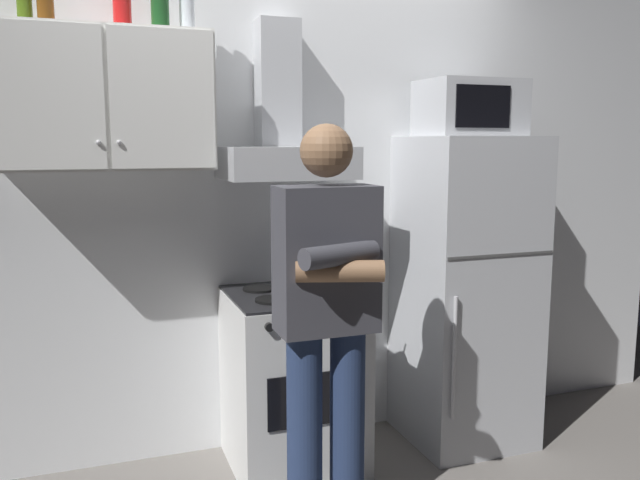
{
  "coord_description": "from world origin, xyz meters",
  "views": [
    {
      "loc": [
        -0.95,
        -2.65,
        1.57
      ],
      "look_at": [
        0.0,
        0.0,
        1.15
      ],
      "focal_mm": 36.83,
      "sensor_mm": 36.0,
      "label": 1
    }
  ],
  "objects_px": {
    "refrigerator": "(465,291)",
    "microwave": "(469,108)",
    "stove_oven": "(293,380)",
    "range_hood": "(283,137)",
    "cooking_pot": "(327,284)",
    "bottle_vodka_clear": "(187,0)",
    "upper_cabinet": "(105,100)",
    "person_standing": "(327,318)"
  },
  "relations": [
    {
      "from": "stove_oven",
      "to": "cooking_pot",
      "type": "height_order",
      "value": "cooking_pot"
    },
    {
      "from": "upper_cabinet",
      "to": "range_hood",
      "type": "relative_size",
      "value": 1.2
    },
    {
      "from": "microwave",
      "to": "cooking_pot",
      "type": "distance_m",
      "value": 1.17
    },
    {
      "from": "cooking_pot",
      "to": "bottle_vodka_clear",
      "type": "distance_m",
      "value": 1.41
    },
    {
      "from": "refrigerator",
      "to": "bottle_vodka_clear",
      "type": "bearing_deg",
      "value": 174.9
    },
    {
      "from": "cooking_pot",
      "to": "refrigerator",
      "type": "bearing_deg",
      "value": 8.32
    },
    {
      "from": "person_standing",
      "to": "microwave",
      "type": "bearing_deg",
      "value": 32.0
    },
    {
      "from": "refrigerator",
      "to": "microwave",
      "type": "height_order",
      "value": "microwave"
    },
    {
      "from": "upper_cabinet",
      "to": "person_standing",
      "type": "relative_size",
      "value": 0.55
    },
    {
      "from": "bottle_vodka_clear",
      "to": "microwave",
      "type": "bearing_deg",
      "value": -4.35
    },
    {
      "from": "person_standing",
      "to": "cooking_pot",
      "type": "height_order",
      "value": "person_standing"
    },
    {
      "from": "person_standing",
      "to": "bottle_vodka_clear",
      "type": "relative_size",
      "value": 5.66
    },
    {
      "from": "person_standing",
      "to": "bottle_vodka_clear",
      "type": "height_order",
      "value": "bottle_vodka_clear"
    },
    {
      "from": "cooking_pot",
      "to": "bottle_vodka_clear",
      "type": "relative_size",
      "value": 1.1
    },
    {
      "from": "refrigerator",
      "to": "microwave",
      "type": "distance_m",
      "value": 0.94
    },
    {
      "from": "upper_cabinet",
      "to": "range_hood",
      "type": "bearing_deg",
      "value": 0.09
    },
    {
      "from": "upper_cabinet",
      "to": "bottle_vodka_clear",
      "type": "xyz_separation_m",
      "value": [
        0.36,
        -0.0,
        0.44
      ]
    },
    {
      "from": "upper_cabinet",
      "to": "person_standing",
      "type": "xyz_separation_m",
      "value": [
        0.75,
        -0.73,
        -0.85
      ]
    },
    {
      "from": "person_standing",
      "to": "cooking_pot",
      "type": "bearing_deg",
      "value": 69.7
    },
    {
      "from": "range_hood",
      "to": "bottle_vodka_clear",
      "type": "distance_m",
      "value": 0.74
    },
    {
      "from": "upper_cabinet",
      "to": "refrigerator",
      "type": "distance_m",
      "value": 2.0
    },
    {
      "from": "range_hood",
      "to": "cooking_pot",
      "type": "distance_m",
      "value": 0.73
    },
    {
      "from": "upper_cabinet",
      "to": "bottle_vodka_clear",
      "type": "distance_m",
      "value": 0.57
    },
    {
      "from": "upper_cabinet",
      "to": "stove_oven",
      "type": "distance_m",
      "value": 1.55
    },
    {
      "from": "upper_cabinet",
      "to": "range_hood",
      "type": "distance_m",
      "value": 0.81
    },
    {
      "from": "stove_oven",
      "to": "range_hood",
      "type": "distance_m",
      "value": 1.17
    },
    {
      "from": "refrigerator",
      "to": "microwave",
      "type": "xyz_separation_m",
      "value": [
        -0.0,
        0.02,
        0.94
      ]
    },
    {
      "from": "stove_oven",
      "to": "refrigerator",
      "type": "relative_size",
      "value": 0.55
    },
    {
      "from": "stove_oven",
      "to": "cooking_pot",
      "type": "bearing_deg",
      "value": -42.49
    },
    {
      "from": "upper_cabinet",
      "to": "microwave",
      "type": "xyz_separation_m",
      "value": [
        1.75,
        -0.11,
        -0.01
      ]
    },
    {
      "from": "microwave",
      "to": "bottle_vodka_clear",
      "type": "distance_m",
      "value": 1.46
    },
    {
      "from": "stove_oven",
      "to": "microwave",
      "type": "distance_m",
      "value": 1.62
    },
    {
      "from": "upper_cabinet",
      "to": "cooking_pot",
      "type": "bearing_deg",
      "value": -14.73
    },
    {
      "from": "person_standing",
      "to": "cooking_pot",
      "type": "xyz_separation_m",
      "value": [
        0.18,
        0.49,
        0.02
      ]
    },
    {
      "from": "microwave",
      "to": "bottle_vodka_clear",
      "type": "xyz_separation_m",
      "value": [
        -1.39,
        0.11,
        0.45
      ]
    },
    {
      "from": "stove_oven",
      "to": "microwave",
      "type": "xyz_separation_m",
      "value": [
        0.95,
        0.02,
        1.31
      ]
    },
    {
      "from": "person_standing",
      "to": "upper_cabinet",
      "type": "bearing_deg",
      "value": 135.74
    },
    {
      "from": "stove_oven",
      "to": "microwave",
      "type": "bearing_deg",
      "value": 1.15
    },
    {
      "from": "microwave",
      "to": "person_standing",
      "type": "xyz_separation_m",
      "value": [
        -1.0,
        -0.62,
        -0.84
      ]
    },
    {
      "from": "stove_oven",
      "to": "person_standing",
      "type": "xyz_separation_m",
      "value": [
        -0.05,
        -0.61,
        0.47
      ]
    },
    {
      "from": "range_hood",
      "to": "microwave",
      "type": "bearing_deg",
      "value": -6.46
    },
    {
      "from": "upper_cabinet",
      "to": "range_hood",
      "type": "xyz_separation_m",
      "value": [
        0.8,
        0.0,
        -0.15
      ]
    }
  ]
}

